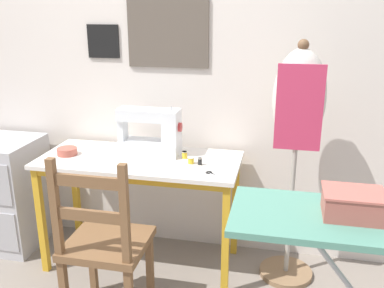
# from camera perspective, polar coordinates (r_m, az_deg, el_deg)

# --- Properties ---
(ground_plane) EXTENTS (14.00, 14.00, 0.00)m
(ground_plane) POSITION_cam_1_polar(r_m,az_deg,el_deg) (2.70, -8.33, -18.14)
(ground_plane) COLOR gray
(wall_back) EXTENTS (10.00, 0.07, 2.55)m
(wall_back) POSITION_cam_1_polar(r_m,az_deg,el_deg) (2.77, -5.21, 11.49)
(wall_back) COLOR silver
(wall_back) RESTS_ON ground_plane
(sewing_table) EXTENTS (1.20, 0.53, 0.71)m
(sewing_table) POSITION_cam_1_polar(r_m,az_deg,el_deg) (2.61, -7.04, -3.77)
(sewing_table) COLOR silver
(sewing_table) RESTS_ON ground_plane
(sewing_machine) EXTENTS (0.39, 0.17, 0.31)m
(sewing_machine) POSITION_cam_1_polar(r_m,az_deg,el_deg) (2.62, -5.29, 1.45)
(sewing_machine) COLOR white
(sewing_machine) RESTS_ON sewing_table
(fabric_bowl) EXTENTS (0.12, 0.12, 0.04)m
(fabric_bowl) POSITION_cam_1_polar(r_m,az_deg,el_deg) (2.73, -16.32, -0.92)
(fabric_bowl) COLOR #B25647
(fabric_bowl) RESTS_ON sewing_table
(scissors) EXTENTS (0.13, 0.11, 0.01)m
(scissors) POSITION_cam_1_polar(r_m,az_deg,el_deg) (2.32, 2.77, -4.03)
(scissors) COLOR silver
(scissors) RESTS_ON sewing_table
(thread_spool_near_machine) EXTENTS (0.04, 0.04, 0.04)m
(thread_spool_near_machine) POSITION_cam_1_polar(r_m,az_deg,el_deg) (2.55, -1.00, -1.48)
(thread_spool_near_machine) COLOR yellow
(thread_spool_near_machine) RESTS_ON sewing_table
(thread_spool_mid_table) EXTENTS (0.04, 0.04, 0.04)m
(thread_spool_mid_table) POSITION_cam_1_polar(r_m,az_deg,el_deg) (2.47, -0.14, -2.21)
(thread_spool_mid_table) COLOR yellow
(thread_spool_mid_table) RESTS_ON sewing_table
(thread_spool_far_edge) EXTENTS (0.03, 0.03, 0.04)m
(thread_spool_far_edge) POSITION_cam_1_polar(r_m,az_deg,el_deg) (2.45, 1.05, -2.35)
(thread_spool_far_edge) COLOR black
(thread_spool_far_edge) RESTS_ON sewing_table
(wooden_chair) EXTENTS (0.40, 0.38, 0.94)m
(wooden_chair) POSITION_cam_1_polar(r_m,az_deg,el_deg) (2.24, -11.61, -13.07)
(wooden_chair) COLOR brown
(wooden_chair) RESTS_ON ground_plane
(filing_cabinet) EXTENTS (0.47, 0.47, 0.74)m
(filing_cabinet) POSITION_cam_1_polar(r_m,az_deg,el_deg) (3.19, -23.66, -5.95)
(filing_cabinet) COLOR #B7B7BC
(filing_cabinet) RESTS_ON ground_plane
(dress_form) EXTENTS (0.32, 0.32, 1.42)m
(dress_form) POSITION_cam_1_polar(r_m,az_deg,el_deg) (2.41, 13.92, 3.48)
(dress_form) COLOR #846647
(dress_form) RESTS_ON ground_plane
(storage_box) EXTENTS (0.20, 0.16, 0.09)m
(storage_box) POSITION_cam_1_polar(r_m,az_deg,el_deg) (1.56, 20.66, -7.48)
(storage_box) COLOR #AD564C
(storage_box) RESTS_ON ironing_board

